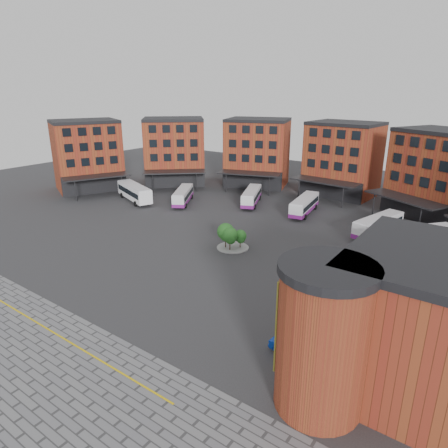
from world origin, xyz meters
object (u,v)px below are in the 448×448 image
Objects in this scene: tree_island at (230,235)px; bus_e at (378,225)px; bus_f at (413,240)px; bus_a at (134,191)px; bus_d at (304,205)px; bus_c at (252,196)px; bus_b at (183,196)px; blue_car at (292,348)px.

bus_e is at bearing 49.57° from tree_island.
bus_a is at bearing -135.67° from bus_f.
bus_e reaches higher than bus_d.
bus_c is at bearing 114.77° from tree_island.
bus_f is (29.90, -7.75, 0.38)m from bus_c.
tree_island is 24.31m from bus_b.
tree_island is 30.37m from bus_a.
bus_f is at bearing -37.49° from bus_c.
bus_d is 20.90m from bus_f.
blue_car is at bearing -71.61° from bus_e.
bus_e is (35.05, 3.94, 0.09)m from bus_b.
bus_e is at bearing -58.45° from bus_a.
tree_island reaches higher than bus_e.
bus_b is 47.51m from blue_car.
bus_b is 40.78m from bus_f.
tree_island is 0.41× the size of bus_d.
tree_island is 24.09m from bus_f.
bus_a reaches higher than bus_c.
bus_a is 1.08× the size of bus_e.
bus_a is 1.09× the size of bus_d.
bus_a is 32.39m from bus_d.
bus_e is 7.34m from bus_f.
blue_car is (17.25, -15.72, -1.36)m from tree_island.
bus_c reaches higher than bus_b.
bus_b is at bearing 146.66° from tree_island.
bus_d is 39.91m from blue_car.
bus_b is 35.27m from bus_e.
bus_f is at bearing -3.09° from blue_car.
bus_f reaches higher than bus_d.
bus_f is (49.45, 3.68, 0.01)m from bus_a.
tree_island is 23.38m from blue_car.
bus_c is at bearing 2.74° from bus_b.
bus_f is 3.03× the size of blue_car.
bus_b is at bearing -159.54° from bus_e.
bus_a is 9.71m from bus_b.
bus_c is at bearing 172.94° from bus_d.
bus_d is (21.49, 7.44, 0.08)m from bus_b.
bus_c is 24.39m from bus_e.
bus_e is at bearing 7.69° from blue_car.
bus_e is at bearing -23.38° from bus_d.
bus_d is 14.00m from bus_e.
blue_car is (46.24, -24.76, -1.29)m from bus_a.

